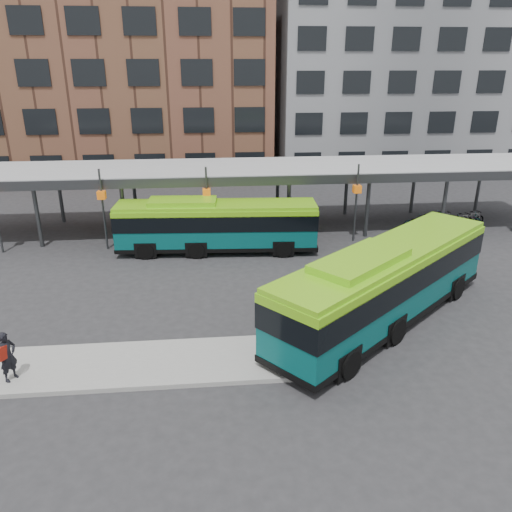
{
  "coord_description": "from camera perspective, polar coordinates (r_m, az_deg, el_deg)",
  "views": [
    {
      "loc": [
        -2.88,
        -18.9,
        10.42
      ],
      "look_at": [
        -0.74,
        3.09,
        1.8
      ],
      "focal_mm": 35.0,
      "sensor_mm": 36.0,
      "label": 1
    }
  ],
  "objects": [
    {
      "name": "boarding_island",
      "position": [
        19.14,
        -12.8,
        -11.95
      ],
      "size": [
        14.0,
        3.0,
        0.18
      ],
      "primitive_type": "cube",
      "color": "gray",
      "rests_on": "ground"
    },
    {
      "name": "pedestrian",
      "position": [
        19.2,
        -26.54,
        -10.21
      ],
      "size": [
        0.72,
        0.79,
        1.82
      ],
      "rotation": [
        0.0,
        0.0,
        1.02
      ],
      "color": "black",
      "rests_on": "boarding_island"
    },
    {
      "name": "bus_front",
      "position": [
        21.52,
        14.62,
        -2.85
      ],
      "size": [
        11.68,
        10.48,
        3.58
      ],
      "rotation": [
        0.0,
        0.0,
        0.7
      ],
      "color": "#075050",
      "rests_on": "ground"
    },
    {
      "name": "building_brick",
      "position": [
        51.4,
        -14.53,
        21.34
      ],
      "size": [
        26.0,
        14.0,
        22.0
      ],
      "primitive_type": "cube",
      "color": "brown",
      "rests_on": "ground"
    },
    {
      "name": "building_grey",
      "position": [
        54.29,
        15.79,
        20.13
      ],
      "size": [
        24.0,
        14.0,
        20.0
      ],
      "primitive_type": "cube",
      "color": "slate",
      "rests_on": "ground"
    },
    {
      "name": "bike_rack",
      "position": [
        36.19,
        20.88,
        3.93
      ],
      "size": [
        5.86,
        1.6,
        1.02
      ],
      "color": "slate",
      "rests_on": "ground"
    },
    {
      "name": "canopy",
      "position": [
        32.55,
        -0.47,
        9.77
      ],
      "size": [
        40.0,
        6.53,
        4.8
      ],
      "color": "#999B9E",
      "rests_on": "ground"
    },
    {
      "name": "bus_rear",
      "position": [
        28.99,
        -4.61,
        3.63
      ],
      "size": [
        11.6,
        3.14,
        3.16
      ],
      "rotation": [
        0.0,
        0.0,
        -0.06
      ],
      "color": "#075050",
      "rests_on": "ground"
    },
    {
      "name": "ground",
      "position": [
        21.77,
        2.75,
        -7.31
      ],
      "size": [
        120.0,
        120.0,
        0.0
      ],
      "primitive_type": "plane",
      "color": "#28282B",
      "rests_on": "ground"
    }
  ]
}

